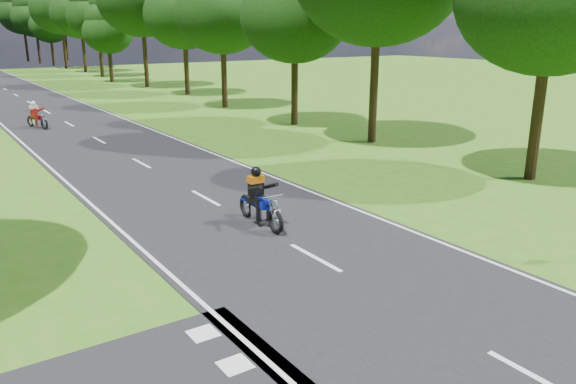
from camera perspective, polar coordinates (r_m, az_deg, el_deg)
ground at (r=12.30m, az=8.41°, el=-9.68°), size 160.00×160.00×0.00m
main_road at (r=58.81m, az=-26.82°, el=9.31°), size 7.00×140.00×0.02m
road_markings at (r=56.95m, az=-26.70°, el=9.17°), size 7.40×140.00×0.01m
rider_near_blue at (r=15.63m, az=-2.84°, el=-0.49°), size 0.71×2.01×1.66m
rider_far_red at (r=34.36m, az=-24.19°, el=7.17°), size 1.12×1.90×1.50m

